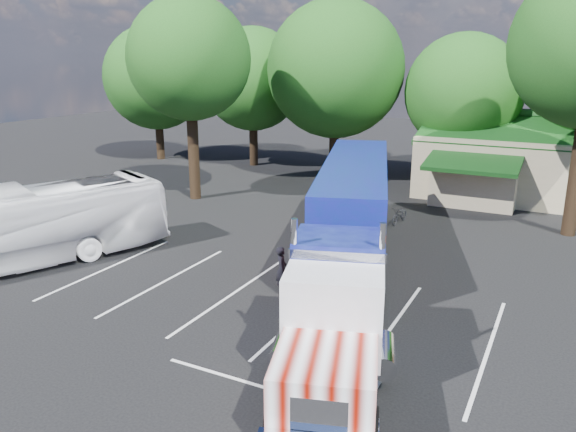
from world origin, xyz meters
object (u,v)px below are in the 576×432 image
at_px(bicycle, 400,215).
at_px(tour_bus, 20,227).
at_px(woman, 282,269).
at_px(silver_sedan, 461,188).
at_px(semi_truck, 351,217).

relative_size(bicycle, tour_bus, 0.14).
relative_size(woman, silver_sedan, 0.45).
bearing_deg(semi_truck, silver_sedan, 66.55).
height_order(bicycle, silver_sedan, silver_sedan).
bearing_deg(semi_truck, tour_bus, -175.62).
xyz_separation_m(woman, tour_bus, (-11.56, -2.68, 0.85)).
bearing_deg(bicycle, woman, -89.48).
xyz_separation_m(woman, silver_sedan, (3.40, 18.83, -0.25)).
relative_size(tour_bus, silver_sedan, 3.11).
height_order(bicycle, tour_bus, tour_bus).
xyz_separation_m(semi_truck, silver_sedan, (1.61, 16.08, -1.92)).
height_order(woman, bicycle, woman).
bearing_deg(bicycle, semi_truck, -79.95).
bearing_deg(tour_bus, bicycle, 71.85).
distance_m(woman, bicycle, 11.46).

